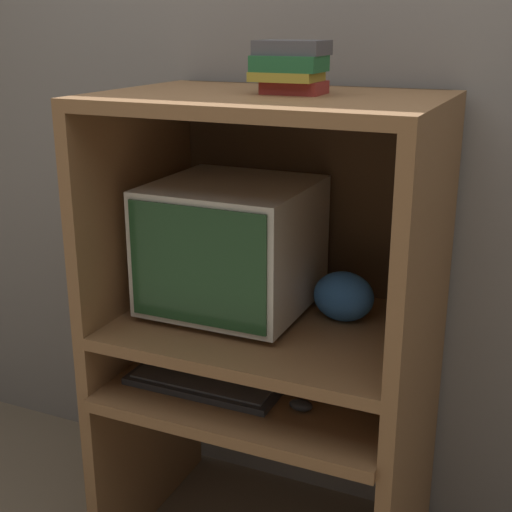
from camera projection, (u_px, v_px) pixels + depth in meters
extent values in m
cube|color=gray|center=(317.00, 133.00, 2.29)|extent=(6.00, 0.06, 2.60)
cube|color=brown|center=(149.00, 432.00, 2.43)|extent=(0.04, 0.66, 0.62)
cube|color=brown|center=(407.00, 499.00, 2.09)|extent=(0.04, 0.66, 0.62)
cube|color=brown|center=(249.00, 403.00, 2.04)|extent=(0.85, 0.41, 0.04)
cube|color=brown|center=(143.00, 324.00, 2.30)|extent=(0.04, 0.66, 0.18)
cube|color=brown|center=(416.00, 377.00, 1.96)|extent=(0.04, 0.66, 0.18)
cube|color=brown|center=(269.00, 326.00, 2.11)|extent=(0.85, 0.66, 0.04)
cube|color=brown|center=(136.00, 198.00, 2.17)|extent=(0.04, 0.66, 0.66)
cube|color=brown|center=(428.00, 231.00, 1.83)|extent=(0.04, 0.66, 0.66)
cube|color=brown|center=(270.00, 101.00, 1.91)|extent=(0.85, 0.66, 0.04)
cube|color=#48321E|center=(308.00, 190.00, 2.28)|extent=(0.85, 0.01, 0.66)
cylinder|color=beige|center=(234.00, 305.00, 2.20)|extent=(0.25, 0.25, 0.02)
cube|color=beige|center=(233.00, 244.00, 2.14)|extent=(0.45, 0.45, 0.37)
cube|color=#1E4223|center=(197.00, 267.00, 1.94)|extent=(0.42, 0.01, 0.34)
cube|color=#2D2D30|center=(203.00, 384.00, 2.09)|extent=(0.46, 0.17, 0.02)
cube|color=#474749|center=(203.00, 380.00, 2.09)|extent=(0.42, 0.13, 0.01)
ellipsoid|color=#28282B|center=(301.00, 405.00, 1.97)|extent=(0.07, 0.05, 0.03)
ellipsoid|color=#336BB7|center=(344.00, 296.00, 2.09)|extent=(0.18, 0.14, 0.15)
cube|color=maroon|center=(294.00, 87.00, 1.90)|extent=(0.16, 0.11, 0.03)
cube|color=gold|center=(287.00, 76.00, 1.88)|extent=(0.17, 0.13, 0.02)
cube|color=#236638|center=(289.00, 64.00, 1.87)|extent=(0.18, 0.13, 0.04)
cube|color=#4C4C51|center=(292.00, 48.00, 1.87)|extent=(0.18, 0.13, 0.04)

